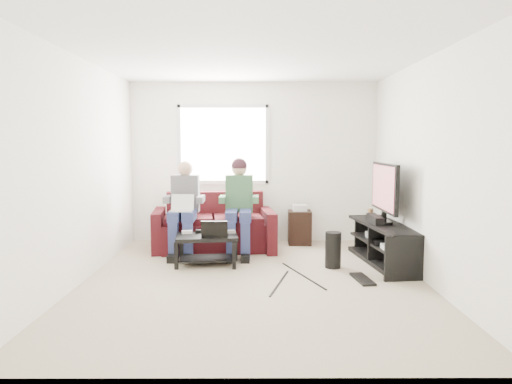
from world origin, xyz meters
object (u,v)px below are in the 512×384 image
sofa (214,228)px  coffee_table (207,243)px  tv (385,189)px  subwoofer (333,250)px  tv_stand (385,246)px  end_table (300,226)px

sofa → coffee_table: 0.95m
tv → subwoofer: size_ratio=2.35×
tv_stand → end_table: size_ratio=2.63×
sofa → tv: bearing=-18.2°
end_table → coffee_table: bearing=-136.7°
sofa → subwoofer: sofa is taller
sofa → subwoofer: size_ratio=4.10×
coffee_table → tv_stand: size_ratio=0.51×
end_table → tv_stand: bearing=-49.8°
tv → subwoofer: (-0.73, -0.30, -0.77)m
subwoofer → end_table: size_ratio=0.73×
end_table → tv: bearing=-47.4°
subwoofer → sofa: bearing=146.6°
tv → tv_stand: bearing=-88.5°
subwoofer → end_table: bearing=101.8°
sofa → coffee_table: sofa is taller
tv_stand → end_table: bearing=130.2°
subwoofer → end_table: 1.46m
coffee_table → subwoofer: size_ratio=1.83×
tv → end_table: bearing=132.6°
coffee_table → end_table: (1.36, 1.28, -0.01)m
tv_stand → subwoofer: size_ratio=3.59×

